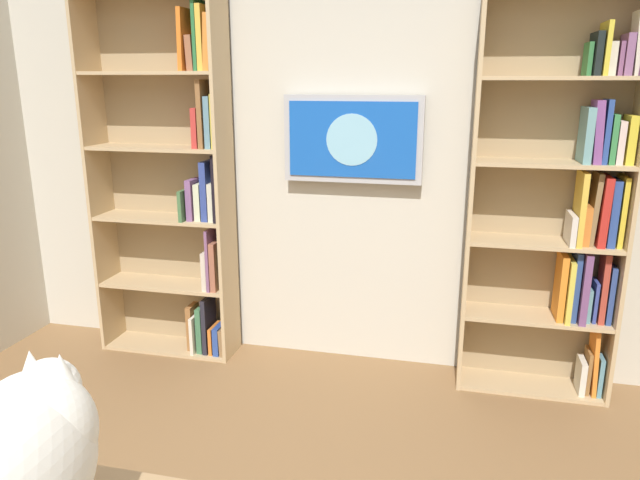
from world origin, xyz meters
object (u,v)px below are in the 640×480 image
(bookshelf_right, at_px, (178,189))
(wall_mounted_tv, at_px, (353,139))
(bookshelf_left, at_px, (566,206))
(cat, at_px, (12,466))

(bookshelf_right, height_order, wall_mounted_tv, bookshelf_right)
(bookshelf_left, bearing_deg, bookshelf_right, -0.06)
(bookshelf_left, relative_size, bookshelf_right, 0.98)
(bookshelf_left, xyz_separation_m, wall_mounted_tv, (1.18, -0.08, 0.32))
(bookshelf_right, distance_m, cat, 2.54)
(bookshelf_right, distance_m, wall_mounted_tv, 1.13)
(bookshelf_left, height_order, cat, bookshelf_left)
(bookshelf_left, bearing_deg, wall_mounted_tv, -4.05)
(bookshelf_left, distance_m, cat, 2.81)
(bookshelf_right, relative_size, cat, 3.54)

